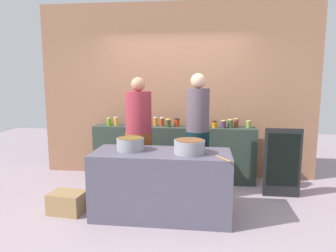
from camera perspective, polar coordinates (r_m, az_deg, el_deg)
name	(u,v)px	position (r m, az deg, el deg)	size (l,w,h in m)	color
ground	(165,206)	(4.38, -0.58, -14.42)	(12.00, 12.00, 0.00)	#9D8A94
storefront_wall	(176,91)	(5.47, 1.43, 6.42)	(4.80, 0.12, 3.00)	#99694D
display_shelf	(173,154)	(5.27, 1.01, -5.07)	(2.70, 0.36, 0.93)	#2E3B33
prep_table	(162,184)	(3.95, -1.19, -10.61)	(1.70, 0.70, 0.83)	#524F60
preserve_jar_0	(109,122)	(5.35, -10.77, 0.77)	(0.08, 0.08, 0.14)	#639A1C
preserve_jar_1	(116,121)	(5.35, -9.54, 0.85)	(0.08, 0.08, 0.14)	gold
preserve_jar_2	(133,122)	(5.31, -6.46, 0.79)	(0.09, 0.09, 0.13)	orange
preserve_jar_3	(144,122)	(5.24, -4.47, 0.65)	(0.07, 0.07, 0.12)	gold
preserve_jar_4	(155,121)	(5.26, -2.31, 0.85)	(0.07, 0.07, 0.15)	orange
preserve_jar_5	(162,122)	(5.23, -1.11, 0.79)	(0.07, 0.07, 0.14)	#963818
preserve_jar_6	(168,123)	(5.12, 0.04, 0.57)	(0.08, 0.08, 0.13)	#3B4220
preserve_jar_7	(177,122)	(5.17, 1.64, 0.65)	(0.09, 0.09, 0.14)	#AB3316
preserve_jar_8	(190,123)	(5.14, 4.04, 0.52)	(0.08, 0.08, 0.12)	orange
preserve_jar_9	(196,123)	(5.13, 5.18, 0.56)	(0.07, 0.07, 0.14)	yellow
preserve_jar_10	(203,124)	(5.07, 6.46, 0.38)	(0.08, 0.08, 0.12)	#974027
preserve_jar_11	(214,124)	(5.08, 8.52, 0.30)	(0.07, 0.07, 0.11)	orange
preserve_jar_12	(223,124)	(5.10, 10.12, 0.35)	(0.09, 0.09, 0.12)	#412C4B
preserve_jar_13	(230,123)	(5.14, 11.37, 0.46)	(0.09, 0.09, 0.14)	#3A4B27
preserve_jar_14	(236,123)	(5.23, 12.40, 0.60)	(0.08, 0.08, 0.15)	brown
preserve_jar_15	(249,124)	(5.21, 14.56, 0.33)	(0.08, 0.08, 0.12)	olive
cooking_pot_left	(130,144)	(3.93, -6.93, -3.31)	(0.34, 0.34, 0.16)	gray
cooking_pot_center	(189,147)	(3.74, 3.93, -3.82)	(0.37, 0.37, 0.17)	gray
wooden_spoon	(223,159)	(3.53, 10.14, -5.95)	(0.02, 0.02, 0.26)	#9E703D
cook_with_tongs	(139,144)	(4.51, -5.35, -3.28)	(0.39, 0.39, 1.74)	brown
cook_in_cap	(197,142)	(4.44, 5.39, -2.98)	(0.34, 0.34, 1.79)	black
bread_crate	(67,202)	(4.33, -17.97, -13.20)	(0.44, 0.32, 0.27)	#98784A
chalkboard_sign	(282,163)	(4.83, 20.25, -6.32)	(0.52, 0.05, 1.01)	black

